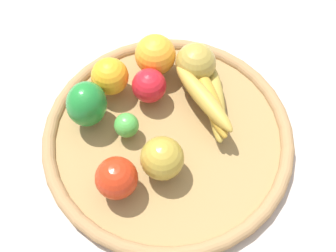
% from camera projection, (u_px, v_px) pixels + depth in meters
% --- Properties ---
extents(ground_plane, '(2.40, 2.40, 0.00)m').
position_uv_depth(ground_plane, '(168.00, 140.00, 0.82)').
color(ground_plane, '#C0AFA4').
rests_on(ground_plane, ground).
extents(basket, '(0.47, 0.47, 0.03)m').
position_uv_depth(basket, '(168.00, 136.00, 0.81)').
color(basket, '#987747').
rests_on(basket, ground_plane).
extents(apple_3, '(0.09, 0.09, 0.07)m').
position_uv_depth(apple_3, '(149.00, 86.00, 0.81)').
color(apple_3, red).
rests_on(apple_3, basket).
extents(banana_bunch, '(0.17, 0.15, 0.06)m').
position_uv_depth(banana_bunch, '(210.00, 100.00, 0.80)').
color(banana_bunch, '#AF9138').
rests_on(banana_bunch, basket).
extents(apple_2, '(0.09, 0.09, 0.07)m').
position_uv_depth(apple_2, '(117.00, 178.00, 0.71)').
color(apple_2, red).
rests_on(apple_2, basket).
extents(orange_1, '(0.11, 0.11, 0.08)m').
position_uv_depth(orange_1, '(155.00, 55.00, 0.84)').
color(orange_1, orange).
rests_on(orange_1, basket).
extents(orange_0, '(0.09, 0.09, 0.07)m').
position_uv_depth(orange_0, '(108.00, 78.00, 0.82)').
color(orange_0, orange).
rests_on(orange_0, basket).
extents(bell_pepper, '(0.10, 0.10, 0.09)m').
position_uv_depth(bell_pepper, '(87.00, 104.00, 0.77)').
color(bell_pepper, '#1E792D').
rests_on(bell_pepper, basket).
extents(lime_0, '(0.06, 0.06, 0.05)m').
position_uv_depth(lime_0, '(127.00, 125.00, 0.78)').
color(lime_0, green).
rests_on(lime_0, basket).
extents(apple_1, '(0.10, 0.10, 0.08)m').
position_uv_depth(apple_1, '(162.00, 158.00, 0.73)').
color(apple_1, '#A98B30').
rests_on(apple_1, basket).
extents(apple_0, '(0.08, 0.08, 0.08)m').
position_uv_depth(apple_0, '(196.00, 63.00, 0.83)').
color(apple_0, '#A68B39').
rests_on(apple_0, basket).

